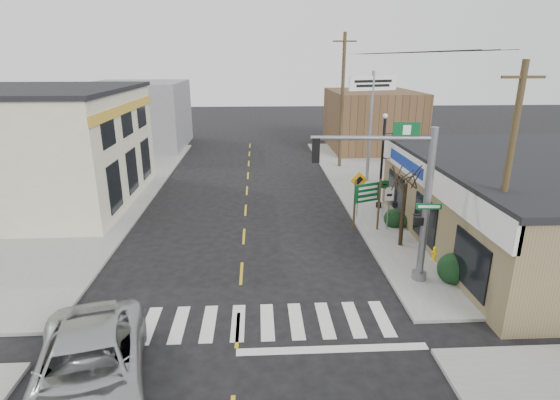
{
  "coord_description": "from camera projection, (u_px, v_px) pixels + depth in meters",
  "views": [
    {
      "loc": [
        0.76,
        -12.56,
        8.65
      ],
      "look_at": [
        1.7,
        5.29,
        2.8
      ],
      "focal_mm": 28.0,
      "sensor_mm": 36.0,
      "label": 1
    }
  ],
  "objects": [
    {
      "name": "left_building",
      "position": [
        28.0,
        149.0,
        26.15
      ],
      "size": [
        12.0,
        12.0,
        6.8
      ],
      "primitive_type": "cube",
      "color": "beige",
      "rests_on": "ground"
    },
    {
      "name": "guide_sign",
      "position": [
        367.0,
        198.0,
        22.13
      ],
      "size": [
        1.55,
        0.13,
        2.71
      ],
      "rotation": [
        0.0,
        0.0,
        0.39
      ],
      "color": "#4C3D23",
      "rests_on": "sidewalk_right"
    },
    {
      "name": "thrift_store",
      "position": [
        553.0,
        207.0,
        20.37
      ],
      "size": [
        12.0,
        14.0,
        4.0
      ],
      "primitive_type": "cube",
      "color": "olive",
      "rests_on": "ground"
    },
    {
      "name": "lamp_post",
      "position": [
        383.0,
        154.0,
        25.07
      ],
      "size": [
        0.72,
        0.57,
        5.54
      ],
      "rotation": [
        0.0,
        0.0,
        -0.25
      ],
      "color": "black",
      "rests_on": "sidewalk_right"
    },
    {
      "name": "sidewalk_left",
      "position": [
        97.0,
        206.0,
        26.44
      ],
      "size": [
        6.0,
        38.0,
        0.13
      ],
      "primitive_type": "cube",
      "color": "gray",
      "rests_on": "ground"
    },
    {
      "name": "ground",
      "position": [
        238.0,
        330.0,
        14.57
      ],
      "size": [
        140.0,
        140.0,
        0.0
      ],
      "primitive_type": "plane",
      "color": "black",
      "rests_on": "ground"
    },
    {
      "name": "utility_pole_near",
      "position": [
        505.0,
        184.0,
        15.06
      ],
      "size": [
        1.47,
        0.22,
        8.48
      ],
      "rotation": [
        0.0,
        0.0,
        0.04
      ],
      "color": "#493823",
      "rests_on": "sidewalk_right"
    },
    {
      "name": "bldg_distant_right",
      "position": [
        371.0,
        120.0,
        42.78
      ],
      "size": [
        8.0,
        10.0,
        5.6
      ],
      "primitive_type": "cube",
      "color": "brown",
      "rests_on": "ground"
    },
    {
      "name": "crosswalk",
      "position": [
        238.0,
        322.0,
        14.95
      ],
      "size": [
        11.0,
        2.2,
        0.01
      ],
      "primitive_type": "cube",
      "color": "silver",
      "rests_on": "ground"
    },
    {
      "name": "fire_hydrant",
      "position": [
        435.0,
        253.0,
        19.19
      ],
      "size": [
        0.2,
        0.2,
        0.65
      ],
      "rotation": [
        0.0,
        0.0,
        -0.05
      ],
      "color": "#E6CC00",
      "rests_on": "sidewalk_right"
    },
    {
      "name": "suv",
      "position": [
        88.0,
        370.0,
        11.42
      ],
      "size": [
        4.21,
        6.65,
        1.71
      ],
      "primitive_type": "imported",
      "rotation": [
        0.0,
        0.0,
        0.24
      ],
      "color": "#ABAFB0",
      "rests_on": "ground"
    },
    {
      "name": "utility_pole_far",
      "position": [
        342.0,
        100.0,
        34.33
      ],
      "size": [
        1.8,
        0.27,
        10.37
      ],
      "rotation": [
        0.0,
        0.0,
        -0.06
      ],
      "color": "#3B291B",
      "rests_on": "sidewalk_right"
    },
    {
      "name": "bldg_distant_left",
      "position": [
        139.0,
        115.0,
        43.4
      ],
      "size": [
        9.0,
        10.0,
        6.4
      ],
      "primitive_type": "cube",
      "color": "gray",
      "rests_on": "ground"
    },
    {
      "name": "bare_tree",
      "position": [
        407.0,
        172.0,
        19.74
      ],
      "size": [
        2.28,
        2.28,
        4.56
      ],
      "rotation": [
        0.0,
        0.0,
        0.42
      ],
      "color": "black",
      "rests_on": "sidewalk_right"
    },
    {
      "name": "ped_crossing_sign",
      "position": [
        359.0,
        186.0,
        24.04
      ],
      "size": [
        1.01,
        0.07,
        2.61
      ],
      "rotation": [
        0.0,
        0.0,
        0.17
      ],
      "color": "gray",
      "rests_on": "sidewalk_right"
    },
    {
      "name": "traffic_signal_pole",
      "position": [
        409.0,
        190.0,
        16.46
      ],
      "size": [
        4.98,
        0.38,
        6.31
      ],
      "rotation": [
        0.0,
        0.0,
        -0.07
      ],
      "color": "gray",
      "rests_on": "sidewalk_right"
    },
    {
      "name": "center_line",
      "position": [
        244.0,
        236.0,
        22.17
      ],
      "size": [
        0.12,
        56.0,
        0.01
      ],
      "primitive_type": "cube",
      "color": "gold",
      "rests_on": "ground"
    },
    {
      "name": "sidewalk_right",
      "position": [
        390.0,
        201.0,
        27.34
      ],
      "size": [
        6.0,
        38.0,
        0.13
      ],
      "primitive_type": "cube",
      "color": "gray",
      "rests_on": "ground"
    },
    {
      "name": "dance_center_sign",
      "position": [
        372.0,
        101.0,
        29.96
      ],
      "size": [
        3.61,
        0.23,
        7.68
      ],
      "rotation": [
        0.0,
        0.0,
        0.3
      ],
      "color": "gray",
      "rests_on": "sidewalk_right"
    },
    {
      "name": "shrub_back",
      "position": [
        393.0,
        219.0,
        23.14
      ],
      "size": [
        1.03,
        1.03,
        0.77
      ],
      "primitive_type": "ellipsoid",
      "color": "black",
      "rests_on": "sidewalk_right"
    },
    {
      "name": "shrub_front",
      "position": [
        454.0,
        269.0,
        17.41
      ],
      "size": [
        1.3,
        1.3,
        0.97
      ],
      "primitive_type": "ellipsoid",
      "color": "#133418",
      "rests_on": "sidewalk_right"
    }
  ]
}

